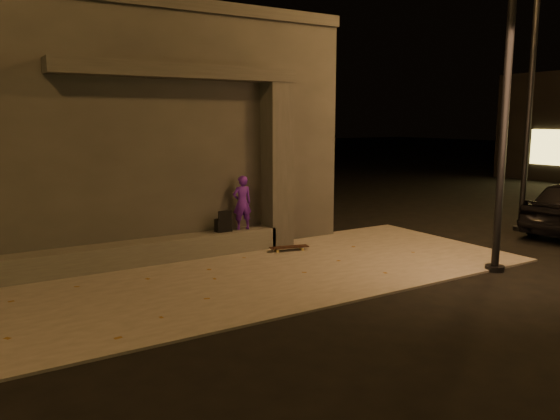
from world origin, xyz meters
TOP-DOWN VIEW (x-y plane):
  - ground at (0.00, 0.00)m, footprint 120.00×120.00m
  - sidewalk at (0.00, 2.00)m, footprint 11.00×4.40m
  - building at (-1.00, 6.49)m, footprint 9.00×5.10m
  - ledge at (-1.50, 3.75)m, footprint 6.00×0.55m
  - column at (1.70, 3.75)m, footprint 0.55×0.55m
  - canopy at (-0.50, 3.80)m, footprint 5.00×0.70m
  - skateboarder at (0.82, 3.75)m, footprint 0.45×0.32m
  - backpack at (0.35, 3.75)m, footprint 0.34×0.23m
  - skateboard at (1.61, 3.10)m, footprint 0.88×0.41m
  - street_lamp_0 at (4.16, -0.18)m, footprint 0.36×0.36m
  - street_lamp_2 at (8.02, 1.93)m, footprint 0.36×0.36m

SIDE VIEW (x-z plane):
  - ground at x=0.00m, z-range 0.00..0.00m
  - sidewalk at x=0.00m, z-range 0.00..0.04m
  - skateboard at x=1.61m, z-range 0.07..0.16m
  - ledge at x=-1.50m, z-range 0.04..0.49m
  - backpack at x=0.35m, z-range 0.42..0.88m
  - skateboarder at x=0.82m, z-range 0.49..1.66m
  - column at x=1.70m, z-range 0.04..3.64m
  - building at x=-1.00m, z-range -0.01..5.22m
  - canopy at x=-0.50m, z-range 3.64..3.92m
  - street_lamp_0 at x=4.16m, z-range 0.47..7.13m
  - street_lamp_2 at x=8.02m, z-range 0.48..7.70m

